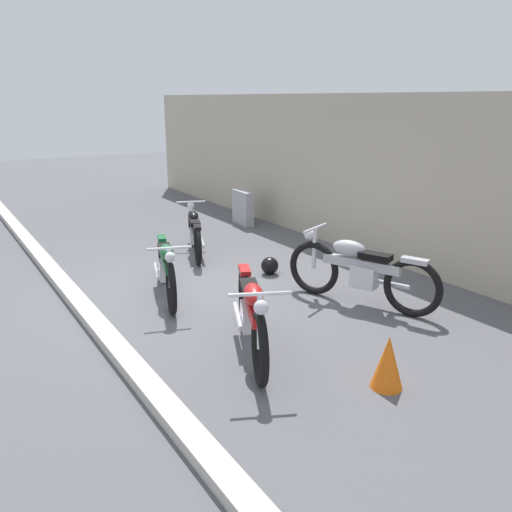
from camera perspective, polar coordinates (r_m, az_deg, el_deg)
The scene contains 10 objects.
ground_plane at distance 7.94m, azimuth -6.70°, elevation -3.67°, with size 40.00×40.00×0.00m, color #56565B.
building_wall at distance 9.65m, azimuth 12.82°, elevation 8.35°, with size 18.00×0.30×2.83m, color #B2A893.
curb_strip at distance 7.42m, azimuth -18.10°, elevation -5.40°, with size 18.00×0.24×0.12m, color #B7B2A8.
stone_marker at distance 11.94m, azimuth -1.42°, elevation 5.23°, with size 0.72×0.20×0.76m, color #9E9EA3.
helmet at distance 8.55m, azimuth 1.49°, elevation -1.05°, with size 0.28×0.28×0.28m, color black.
traffic_cone at distance 5.41m, azimuth 14.04°, elevation -11.03°, with size 0.32×0.32×0.55m, color orange.
motorcycle_silver at distance 7.35m, azimuth 11.11°, elevation -1.58°, with size 2.11×1.05×1.00m.
motorcycle_black at distance 9.64m, azimuth -6.65°, elevation 2.61°, with size 1.85×0.88×0.87m.
motorcycle_red at distance 5.86m, azimuth -0.50°, elevation -6.20°, with size 2.00×1.08×0.97m.
motorcycle_green at distance 7.61m, azimuth -9.65°, elevation -1.19°, with size 1.97×0.84×0.92m.
Camera 1 is at (6.74, -3.17, 2.74)m, focal length 37.08 mm.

